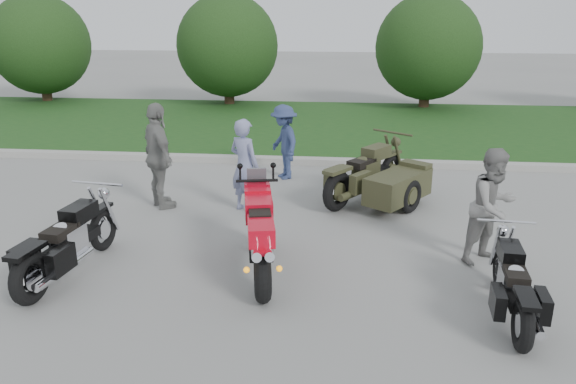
# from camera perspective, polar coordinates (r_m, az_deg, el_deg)

# --- Properties ---
(ground) EXTENTS (80.00, 80.00, 0.00)m
(ground) POSITION_cam_1_polar(r_m,az_deg,el_deg) (7.70, -3.90, -9.11)
(ground) COLOR #959690
(ground) RESTS_ON ground
(curb) EXTENTS (60.00, 0.30, 0.15)m
(curb) POSITION_cam_1_polar(r_m,az_deg,el_deg) (13.25, 0.37, 3.19)
(curb) COLOR #A4A29A
(curb) RESTS_ON ground
(grass_strip) EXTENTS (60.00, 8.00, 0.14)m
(grass_strip) POSITION_cam_1_polar(r_m,az_deg,el_deg) (17.28, 1.68, 6.78)
(grass_strip) COLOR #2E561D
(grass_strip) RESTS_ON ground
(tree_far_left) EXTENTS (3.60, 3.60, 4.00)m
(tree_far_left) POSITION_cam_1_polar(r_m,az_deg,el_deg) (23.16, -23.87, 13.54)
(tree_far_left) COLOR #3F2B1C
(tree_far_left) RESTS_ON ground
(tree_mid_left) EXTENTS (3.60, 3.60, 4.00)m
(tree_mid_left) POSITION_cam_1_polar(r_m,az_deg,el_deg) (20.70, -6.15, 14.55)
(tree_mid_left) COLOR #3F2B1C
(tree_mid_left) RESTS_ON ground
(tree_mid_right) EXTENTS (3.60, 3.60, 4.00)m
(tree_mid_right) POSITION_cam_1_polar(r_m,az_deg,el_deg) (20.47, 14.05, 14.08)
(tree_mid_right) COLOR #3F2B1C
(tree_mid_right) RESTS_ON ground
(sportbike_red) EXTENTS (0.68, 2.25, 1.08)m
(sportbike_red) POSITION_cam_1_polar(r_m,az_deg,el_deg) (7.64, -2.89, -4.10)
(sportbike_red) COLOR black
(sportbike_red) RESTS_ON ground
(cruiser_left) EXTENTS (0.52, 2.35, 0.91)m
(cruiser_left) POSITION_cam_1_polar(r_m,az_deg,el_deg) (8.21, -21.69, -5.10)
(cruiser_left) COLOR black
(cruiser_left) RESTS_ON ground
(cruiser_right) EXTENTS (0.41, 2.06, 0.79)m
(cruiser_right) POSITION_cam_1_polar(r_m,az_deg,el_deg) (7.18, 21.92, -9.05)
(cruiser_right) COLOR black
(cruiser_right) RESTS_ON ground
(cruiser_sidecar) EXTENTS (2.05, 2.36, 0.98)m
(cruiser_sidecar) POSITION_cam_1_polar(r_m,az_deg,el_deg) (10.51, 9.63, 1.03)
(cruiser_sidecar) COLOR black
(cruiser_sidecar) RESTS_ON ground
(person_stripe) EXTENTS (0.74, 0.67, 1.69)m
(person_stripe) POSITION_cam_1_polar(r_m,az_deg,el_deg) (10.03, -4.44, 2.70)
(person_stripe) COLOR #8287B1
(person_stripe) RESTS_ON ground
(person_grey) EXTENTS (1.04, 1.00, 1.69)m
(person_grey) POSITION_cam_1_polar(r_m,az_deg,el_deg) (8.48, 20.13, -1.38)
(person_grey) COLOR gray
(person_grey) RESTS_ON ground
(person_denim) EXTENTS (1.01, 1.19, 1.59)m
(person_denim) POSITION_cam_1_polar(r_m,az_deg,el_deg) (11.97, -0.42, 5.10)
(person_denim) COLOR navy
(person_denim) RESTS_ON ground
(person_back) EXTENTS (1.07, 1.19, 1.94)m
(person_back) POSITION_cam_1_polar(r_m,az_deg,el_deg) (10.40, -13.00, 3.54)
(person_back) COLOR gray
(person_back) RESTS_ON ground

